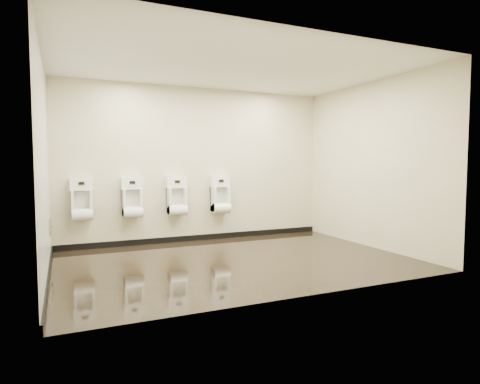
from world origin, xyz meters
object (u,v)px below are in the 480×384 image
at_px(urinal_2, 177,199).
at_px(urinal_3, 220,197).
at_px(urinal_0, 82,202).
at_px(access_panel, 50,226).
at_px(urinal_1, 132,201).

bearing_deg(urinal_2, urinal_3, 0.00).
distance_m(urinal_0, urinal_3, 2.40).
relative_size(access_panel, urinal_3, 0.37).
distance_m(access_panel, urinal_3, 2.91).
relative_size(urinal_2, urinal_3, 1.00).
xyz_separation_m(urinal_2, urinal_3, (0.83, 0.00, 0.00)).
relative_size(access_panel, urinal_0, 0.37).
xyz_separation_m(urinal_1, urinal_2, (0.78, 0.00, 0.00)).
bearing_deg(urinal_0, access_panel, -136.81).
xyz_separation_m(access_panel, urinal_3, (2.86, 0.43, 0.29)).
bearing_deg(urinal_1, access_panel, -161.13).
distance_m(urinal_2, urinal_3, 0.83).
bearing_deg(urinal_3, urinal_0, 180.00).
distance_m(access_panel, urinal_1, 1.36).
distance_m(access_panel, urinal_2, 2.10).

